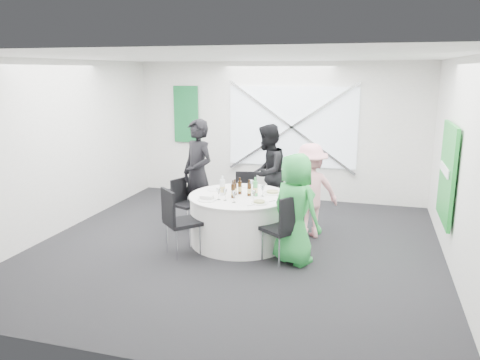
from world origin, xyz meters
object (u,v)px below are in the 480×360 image
(person_man_back, at_px, (267,173))
(clear_water_bottle, at_px, (222,188))
(green_water_bottle, at_px, (255,189))
(chair_front_right, at_px, (285,224))
(chair_back_right, at_px, (304,199))
(person_man_back_left, at_px, (198,174))
(chair_back_left, at_px, (183,199))
(banquet_table, at_px, (240,219))
(chair_back, at_px, (246,193))
(chair_front_left, at_px, (177,217))
(person_woman_pink, at_px, (310,191))
(person_woman_green, at_px, (295,209))

(person_man_back, bearing_deg, clear_water_bottle, -10.06)
(green_water_bottle, bearing_deg, chair_front_right, -48.11)
(chair_back_right, relative_size, person_man_back_left, 0.54)
(chair_back_left, bearing_deg, banquet_table, -90.00)
(green_water_bottle, bearing_deg, chair_back_right, 44.91)
(chair_back_left, height_order, clear_water_bottle, clear_water_bottle)
(banquet_table, xyz_separation_m, person_man_back_left, (-0.91, 0.57, 0.54))
(chair_back_left, distance_m, green_water_bottle, 1.48)
(chair_back_left, bearing_deg, chair_back, -32.92)
(chair_back_right, distance_m, chair_front_left, 2.15)
(person_woman_pink, distance_m, person_woman_green, 1.10)
(chair_back_left, relative_size, person_woman_pink, 0.55)
(chair_back, distance_m, chair_front_left, 1.93)
(person_woman_pink, height_order, clear_water_bottle, person_woman_pink)
(person_man_back_left, xyz_separation_m, person_man_back, (1.04, 0.69, -0.06))
(chair_front_left, distance_m, person_man_back, 2.22)
(green_water_bottle, bearing_deg, person_woman_green, -38.83)
(chair_back, distance_m, chair_back_right, 1.18)
(banquet_table, bearing_deg, chair_back_left, 157.96)
(chair_back_left, bearing_deg, chair_front_left, -139.20)
(chair_back_left, distance_m, person_woman_pink, 2.14)
(green_water_bottle, bearing_deg, person_man_back_left, 154.54)
(chair_front_left, distance_m, person_man_back_left, 1.39)
(chair_back, relative_size, person_man_back, 0.50)
(banquet_table, xyz_separation_m, chair_front_left, (-0.72, -0.76, 0.21))
(chair_back_left, bearing_deg, person_woman_green, -93.60)
(chair_front_left, distance_m, green_water_bottle, 1.27)
(chair_back, bearing_deg, chair_back_left, -155.94)
(chair_back, bearing_deg, chair_back_right, -32.10)
(banquet_table, relative_size, person_woman_pink, 1.03)
(person_man_back, relative_size, clear_water_bottle, 5.57)
(chair_back_left, distance_m, person_man_back, 1.55)
(person_woman_green, bearing_deg, chair_front_left, 37.55)
(chair_front_right, xyz_separation_m, person_woman_pink, (0.16, 1.19, 0.18))
(clear_water_bottle, bearing_deg, banquet_table, 17.67)
(chair_front_left, relative_size, person_man_back_left, 0.54)
(green_water_bottle, bearing_deg, chair_back_left, 162.66)
(chair_front_right, distance_m, person_woman_green, 0.24)
(chair_back_right, relative_size, person_woman_pink, 0.66)
(clear_water_bottle, bearing_deg, person_woman_green, -20.83)
(person_woman_pink, bearing_deg, chair_back_left, -26.82)
(chair_back, distance_m, chair_back_left, 1.12)
(chair_front_left, xyz_separation_m, person_man_back_left, (-0.19, 1.34, 0.33))
(chair_back_right, relative_size, chair_front_right, 1.01)
(chair_front_right, bearing_deg, chair_front_left, -47.76)
(green_water_bottle, relative_size, clear_water_bottle, 0.94)
(banquet_table, relative_size, chair_front_right, 1.58)
(chair_back_right, xyz_separation_m, green_water_bottle, (-0.65, -0.65, 0.29))
(chair_back_right, bearing_deg, person_man_back_left, -124.28)
(chair_front_right, xyz_separation_m, green_water_bottle, (-0.59, 0.66, 0.29))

